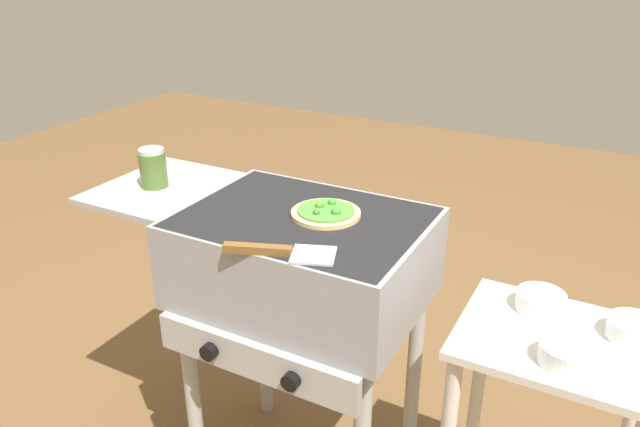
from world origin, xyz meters
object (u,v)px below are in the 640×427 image
sauce_jar (153,168)px  spatula (280,252)px  prep_table (545,411)px  topping_bowl_middle (634,330)px  grill (298,265)px  topping_bowl_far (540,302)px  pizza_veggie (326,212)px  topping_bowl_near (564,355)px

sauce_jar → spatula: (0.55, -0.19, -0.05)m
prep_table → topping_bowl_middle: bearing=26.9°
sauce_jar → prep_table: 1.23m
spatula → sauce_jar: bearing=160.9°
topping_bowl_middle → prep_table: bearing=-153.1°
grill → sauce_jar: (-0.48, -0.01, 0.20)m
grill → spatula: bearing=-70.3°
topping_bowl_far → topping_bowl_middle: bearing=-6.5°
spatula → prep_table: 0.74m
sauce_jar → prep_table: sauce_jar is taller
sauce_jar → topping_bowl_middle: sauce_jar is taller
sauce_jar → grill: bearing=1.5°
pizza_veggie → topping_bowl_middle: pizza_veggie is taller
prep_table → topping_bowl_near: topping_bowl_near is taller
topping_bowl_far → topping_bowl_middle: size_ratio=1.00×
prep_table → topping_bowl_middle: (0.14, 0.07, 0.23)m
pizza_veggie → topping_bowl_middle: 0.77m
grill → prep_table: 0.71m
grill → spatula: 0.26m
sauce_jar → spatula: bearing=-19.1°
prep_table → topping_bowl_far: topping_bowl_far is taller
grill → topping_bowl_far: 0.62m
sauce_jar → topping_bowl_middle: (1.29, 0.09, -0.19)m
pizza_veggie → topping_bowl_near: 0.66m
grill → topping_bowl_near: bearing=-7.2°
sauce_jar → topping_bowl_near: size_ratio=1.06×
topping_bowl_middle → sauce_jar: bearing=-176.0°
spatula → grill: bearing=109.7°
sauce_jar → spatula: size_ratio=0.44×
grill → topping_bowl_middle: 0.82m
spatula → topping_bowl_middle: spatula is taller
pizza_veggie → topping_bowl_middle: (0.75, 0.04, -0.14)m
grill → sauce_jar: size_ratio=8.35×
grill → sauce_jar: bearing=-178.5°
topping_bowl_near → sauce_jar: bearing=176.3°
topping_bowl_middle → pizza_veggie: bearing=-177.1°
spatula → pizza_veggie: bearing=92.2°
topping_bowl_near → topping_bowl_middle: (0.12, 0.16, 0.00)m
pizza_veggie → topping_bowl_far: pizza_veggie is taller
sauce_jar → topping_bowl_middle: size_ratio=0.99×
sauce_jar → topping_bowl_far: size_ratio=0.99×
pizza_veggie → topping_bowl_near: pizza_veggie is taller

